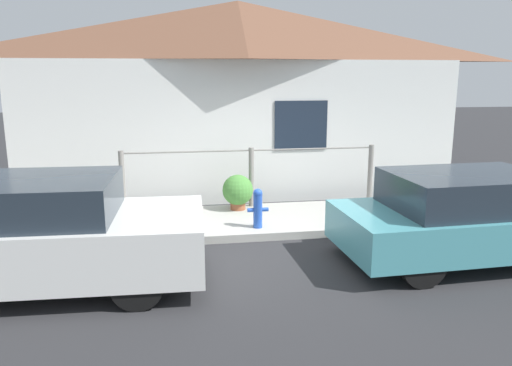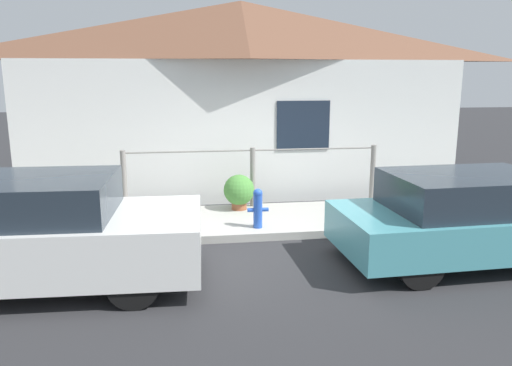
{
  "view_description": "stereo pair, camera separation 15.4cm",
  "coord_description": "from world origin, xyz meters",
  "views": [
    {
      "loc": [
        -1.44,
        -7.5,
        2.63
      ],
      "look_at": [
        -0.15,
        0.3,
        0.9
      ],
      "focal_mm": 35.0,
      "sensor_mm": 36.0,
      "label": 1
    },
    {
      "loc": [
        -1.29,
        -7.52,
        2.63
      ],
      "look_at": [
        -0.15,
        0.3,
        0.9
      ],
      "focal_mm": 35.0,
      "sensor_mm": 36.0,
      "label": 2
    }
  ],
  "objects": [
    {
      "name": "fence",
      "position": [
        0.0,
        1.74,
        0.76
      ],
      "size": [
        4.9,
        0.1,
        1.14
      ],
      "color": "gray",
      "rests_on": "sidewalk"
    },
    {
      "name": "house",
      "position": [
        0.0,
        3.43,
        3.3
      ],
      "size": [
        9.52,
        2.23,
        4.15
      ],
      "color": "white",
      "rests_on": "ground_plane"
    },
    {
      "name": "sidewalk",
      "position": [
        0.0,
        0.94,
        0.07
      ],
      "size": [
        24.0,
        1.89,
        0.13
      ],
      "color": "#B2AFA8",
      "rests_on": "ground_plane"
    },
    {
      "name": "car_right",
      "position": [
        2.72,
        -1.26,
        0.64
      ],
      "size": [
        3.96,
        1.83,
        1.28
      ],
      "rotation": [
        0.0,
        0.0,
        0.04
      ],
      "color": "teal",
      "rests_on": "ground_plane"
    },
    {
      "name": "ground_plane",
      "position": [
        0.0,
        0.0,
        0.0
      ],
      "size": [
        60.0,
        60.0,
        0.0
      ],
      "primitive_type": "plane",
      "color": "#2D2D30"
    },
    {
      "name": "potted_plant_by_fence",
      "position": [
        -3.25,
        1.17,
        0.41
      ],
      "size": [
        0.34,
        0.34,
        0.52
      ],
      "color": "slate",
      "rests_on": "sidewalk"
    },
    {
      "name": "fire_hydrant",
      "position": [
        -0.11,
        0.34,
        0.48
      ],
      "size": [
        0.35,
        0.16,
        0.66
      ],
      "color": "blue",
      "rests_on": "sidewalk"
    },
    {
      "name": "car_left",
      "position": [
        -3.17,
        -1.26,
        0.7
      ],
      "size": [
        4.11,
        1.91,
        1.4
      ],
      "rotation": [
        0.0,
        0.0,
        -0.04
      ],
      "color": "white",
      "rests_on": "ground_plane"
    },
    {
      "name": "potted_plant_near_hydrant",
      "position": [
        -0.29,
        1.53,
        0.49
      ],
      "size": [
        0.58,
        0.58,
        0.66
      ],
      "color": "#9E5638",
      "rests_on": "sidewalk"
    }
  ]
}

